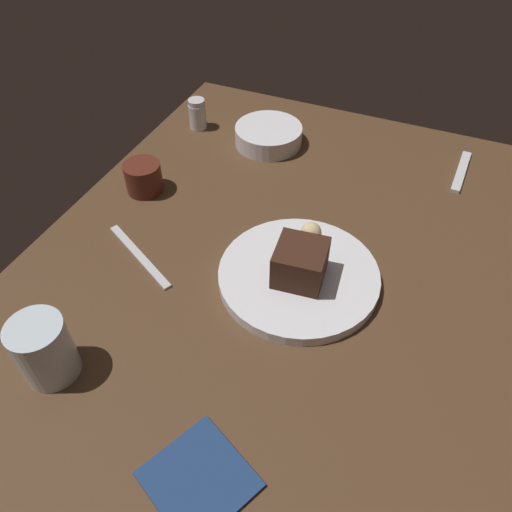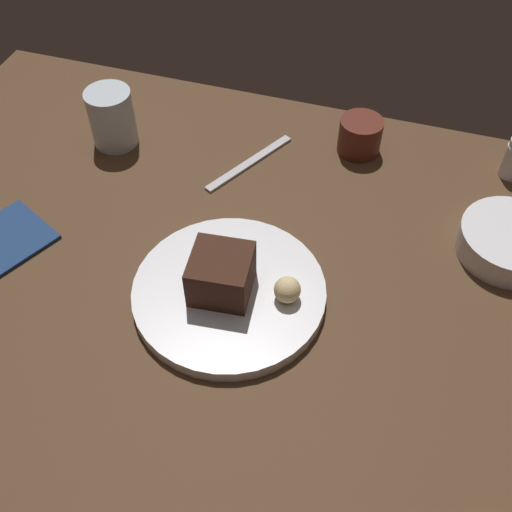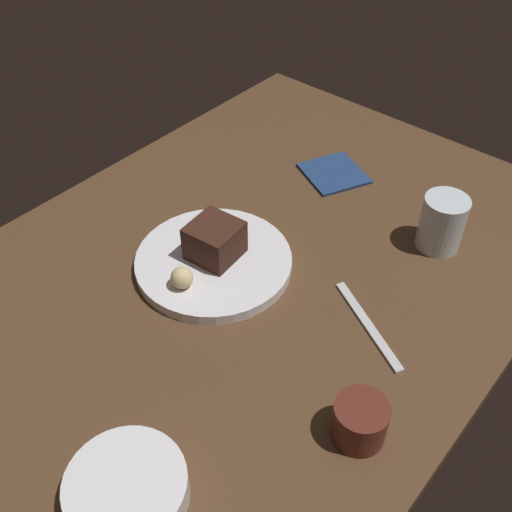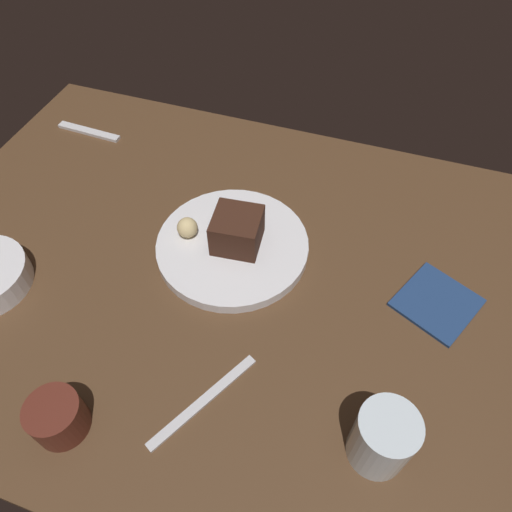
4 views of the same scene
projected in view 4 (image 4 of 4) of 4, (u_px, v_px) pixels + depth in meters
dining_table at (238, 280)px, 81.94cm from camera, size 120.00×84.00×3.00cm
dessert_plate at (233, 246)px, 83.53cm from camera, size 26.73×26.73×1.96cm
chocolate_cake_slice at (237, 230)px, 80.31cm from camera, size 8.78×8.69×6.34cm
bread_roll at (187, 228)px, 82.48cm from camera, size 3.65×3.65×3.65cm
water_glass at (383, 438)px, 58.88cm from camera, size 7.74×7.74×10.00cm
coffee_cup at (57, 417)px, 62.49cm from camera, size 7.30×7.30×6.08cm
dessert_spoon at (89, 132)px, 104.95cm from camera, size 15.06×2.46×0.70cm
butter_knife at (203, 401)px, 66.73cm from camera, size 10.15×17.44×0.50cm
folded_napkin at (437, 303)px, 76.94cm from camera, size 15.26×15.47×0.60cm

